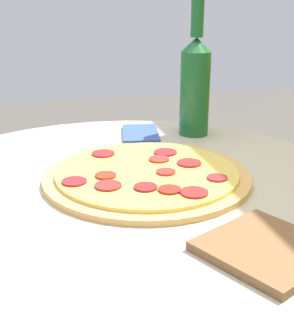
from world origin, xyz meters
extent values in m
cylinder|color=#B2A893|center=(0.00, 0.00, 0.71)|extent=(0.82, 0.82, 0.02)
cylinder|color=tan|center=(-0.02, 0.04, 0.73)|extent=(0.35, 0.35, 0.01)
cylinder|color=#E0BC4C|center=(-0.02, 0.04, 0.74)|extent=(0.31, 0.31, 0.01)
cylinder|color=maroon|center=(0.09, 0.09, 0.74)|extent=(0.04, 0.04, 0.00)
cylinder|color=maroon|center=(0.03, -0.03, 0.74)|extent=(0.04, 0.04, 0.00)
cylinder|color=maroon|center=(0.01, -0.08, 0.74)|extent=(0.04, 0.04, 0.00)
cylinder|color=maroon|center=(-0.12, -0.02, 0.74)|extent=(0.04, 0.04, 0.00)
cylinder|color=maroon|center=(0.00, 0.07, 0.74)|extent=(0.03, 0.03, 0.00)
cylinder|color=maroon|center=(-0.01, -0.03, 0.74)|extent=(0.03, 0.03, 0.00)
cylinder|color=maroon|center=(0.04, 0.14, 0.74)|extent=(0.03, 0.03, 0.00)
cylinder|color=maroon|center=(-0.06, 0.07, 0.74)|extent=(0.04, 0.04, 0.00)
cylinder|color=maroon|center=(0.07, 0.05, 0.74)|extent=(0.03, 0.03, 0.00)
cylinder|color=maroon|center=(0.05, 0.02, 0.74)|extent=(0.04, 0.04, 0.00)
cylinder|color=maroon|center=(-0.03, 0.12, 0.74)|extent=(0.04, 0.04, 0.00)
cylinder|color=maroon|center=(-0.10, 0.10, 0.74)|extent=(0.04, 0.04, 0.00)
cylinder|color=#195628|center=(-0.25, 0.20, 0.81)|extent=(0.06, 0.06, 0.18)
cone|color=#195628|center=(-0.25, 0.20, 0.92)|extent=(0.06, 0.06, 0.03)
cylinder|color=#195628|center=(-0.25, 0.20, 0.98)|extent=(0.03, 0.03, 0.09)
cube|color=brown|center=(0.25, 0.13, 0.73)|extent=(0.19, 0.19, 0.01)
cube|color=#334C99|center=(-0.27, 0.09, 0.73)|extent=(0.14, 0.10, 0.01)
camera|label=1|loc=(0.69, -0.13, 1.02)|focal=50.00mm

